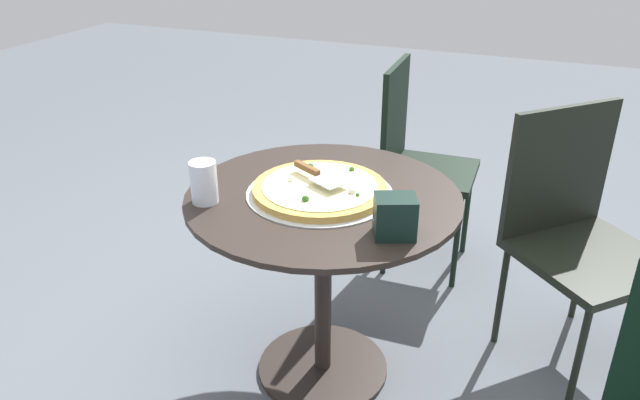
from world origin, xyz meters
name	(u,v)px	position (x,y,z in m)	size (l,w,h in m)	color
ground_plane	(323,369)	(0.00, 0.00, 0.00)	(10.00, 10.00, 0.00)	#555B62
patio_table	(323,245)	(0.00, 0.00, 0.51)	(0.84, 0.84, 0.68)	black
pizza_on_tray	(320,189)	(0.00, -0.01, 0.70)	(0.45, 0.45, 0.05)	#BAC1C0
pizza_server	(317,174)	(-0.03, -0.03, 0.73)	(0.14, 0.21, 0.02)	silver
drinking_cup	(204,182)	(0.18, -0.30, 0.75)	(0.08, 0.08, 0.13)	silver
napkin_dispenser	(395,217)	(0.16, 0.27, 0.74)	(0.11, 0.09, 0.11)	black
patio_chair_far	(415,154)	(-0.83, 0.09, 0.52)	(0.38, 0.38, 0.89)	black
patio_chair_corner	(577,225)	(-0.45, 0.74, 0.50)	(0.61, 0.61, 0.88)	black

